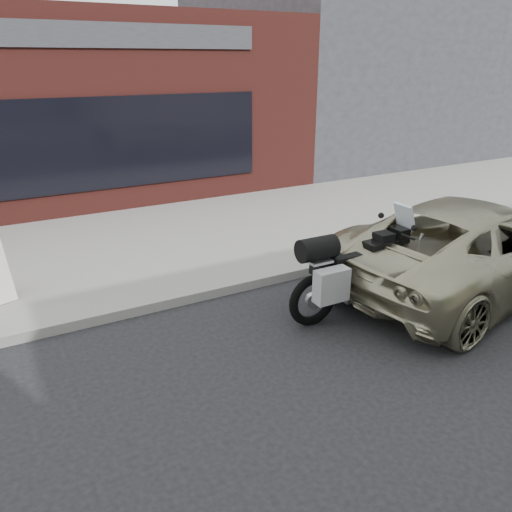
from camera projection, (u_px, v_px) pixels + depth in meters
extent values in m
plane|color=black|center=(426.00, 461.00, 4.58)|extent=(120.00, 120.00, 0.00)
cube|color=gray|center=(169.00, 235.00, 10.26)|extent=(44.00, 6.00, 0.15)
cube|color=#5D231E|center=(15.00, 104.00, 14.27)|extent=(14.00, 10.00, 4.50)
cube|color=black|center=(40.00, 149.00, 10.37)|extent=(10.00, 0.08, 2.00)
cube|color=#2D2D33|center=(22.00, 33.00, 9.56)|extent=(10.00, 0.08, 0.50)
cube|color=#2D2D33|center=(349.00, 71.00, 19.36)|extent=(10.00, 10.00, 6.00)
torus|color=black|center=(313.00, 300.00, 6.81)|extent=(0.75, 0.13, 0.75)
torus|color=black|center=(405.00, 277.00, 7.55)|extent=(0.75, 0.13, 0.75)
cube|color=#B7B7BC|center=(359.00, 282.00, 7.12)|extent=(0.62, 0.34, 0.42)
cube|color=black|center=(380.00, 249.00, 7.10)|extent=(0.56, 0.36, 0.29)
cube|color=black|center=(348.00, 257.00, 6.87)|extent=(0.62, 0.32, 0.13)
cube|color=black|center=(325.00, 269.00, 6.73)|extent=(0.34, 0.25, 0.16)
cube|color=black|center=(398.00, 236.00, 7.20)|extent=(0.20, 0.27, 0.25)
cube|color=silver|center=(405.00, 216.00, 7.13)|extent=(0.16, 0.34, 0.38)
cylinder|color=black|center=(395.00, 231.00, 7.13)|extent=(0.04, 0.78, 0.03)
cube|color=#B7B7BC|center=(317.00, 260.00, 6.61)|extent=(0.32, 0.34, 0.03)
cube|color=gray|center=(332.00, 285.00, 6.49)|extent=(0.47, 0.21, 0.45)
cylinder|color=black|center=(317.00, 249.00, 6.55)|extent=(0.54, 0.32, 0.31)
cylinder|color=#B7B7BC|center=(325.00, 289.00, 7.10)|extent=(0.62, 0.10, 0.22)
imported|color=tan|center=(476.00, 245.00, 7.85)|extent=(5.38, 2.95, 1.43)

